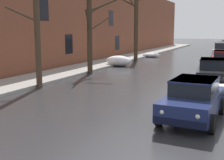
{
  "coord_description": "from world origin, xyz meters",
  "views": [
    {
      "loc": [
        4.8,
        -2.55,
        3.1
      ],
      "look_at": [
        -0.67,
        9.69,
        0.82
      ],
      "focal_mm": 48.09,
      "sensor_mm": 36.0,
      "label": 1
    }
  ],
  "objects_px": {
    "bare_tree_second_along_sidewalk": "(36,17)",
    "sedan_black_parked_kerbside_close": "(213,71)",
    "sedan_darkblue_approaching_near_lane": "(193,98)",
    "bare_tree_far_down_block": "(135,21)",
    "sedan_red_parked_kerbside_mid": "(224,59)",
    "bare_tree_mid_block": "(91,34)"
  },
  "relations": [
    {
      "from": "bare_tree_mid_block",
      "to": "sedan_black_parked_kerbside_close",
      "type": "distance_m",
      "value": 8.58
    },
    {
      "from": "bare_tree_second_along_sidewalk",
      "to": "sedan_darkblue_approaching_near_lane",
      "type": "distance_m",
      "value": 9.29
    },
    {
      "from": "bare_tree_mid_block",
      "to": "bare_tree_second_along_sidewalk",
      "type": "bearing_deg",
      "value": -90.68
    },
    {
      "from": "bare_tree_second_along_sidewalk",
      "to": "sedan_darkblue_approaching_near_lane",
      "type": "height_order",
      "value": "bare_tree_second_along_sidewalk"
    },
    {
      "from": "bare_tree_second_along_sidewalk",
      "to": "bare_tree_far_down_block",
      "type": "xyz_separation_m",
      "value": [
        -0.08,
        15.39,
        0.12
      ]
    },
    {
      "from": "bare_tree_mid_block",
      "to": "bare_tree_far_down_block",
      "type": "relative_size",
      "value": 0.73
    },
    {
      "from": "bare_tree_far_down_block",
      "to": "sedan_black_parked_kerbside_close",
      "type": "relative_size",
      "value": 1.64
    },
    {
      "from": "sedan_darkblue_approaching_near_lane",
      "to": "sedan_red_parked_kerbside_mid",
      "type": "relative_size",
      "value": 0.9
    },
    {
      "from": "sedan_red_parked_kerbside_mid",
      "to": "sedan_black_parked_kerbside_close",
      "type": "bearing_deg",
      "value": -90.46
    },
    {
      "from": "bare_tree_second_along_sidewalk",
      "to": "sedan_red_parked_kerbside_mid",
      "type": "distance_m",
      "value": 15.37
    },
    {
      "from": "sedan_darkblue_approaching_near_lane",
      "to": "bare_tree_far_down_block",
      "type": "bearing_deg",
      "value": 115.59
    },
    {
      "from": "bare_tree_mid_block",
      "to": "bare_tree_far_down_block",
      "type": "bearing_deg",
      "value": 90.9
    },
    {
      "from": "sedan_darkblue_approaching_near_lane",
      "to": "sedan_black_parked_kerbside_close",
      "type": "distance_m",
      "value": 7.55
    },
    {
      "from": "bare_tree_mid_block",
      "to": "sedan_darkblue_approaching_near_lane",
      "type": "bearing_deg",
      "value": -44.52
    },
    {
      "from": "bare_tree_second_along_sidewalk",
      "to": "sedan_black_parked_kerbside_close",
      "type": "xyz_separation_m",
      "value": [
        8.37,
        5.12,
        -2.98
      ]
    },
    {
      "from": "sedan_darkblue_approaching_near_lane",
      "to": "bare_tree_mid_block",
      "type": "bearing_deg",
      "value": 135.48
    },
    {
      "from": "sedan_darkblue_approaching_near_lane",
      "to": "sedan_black_parked_kerbside_close",
      "type": "xyz_separation_m",
      "value": [
        -0.08,
        7.55,
        0.0
      ]
    },
    {
      "from": "sedan_darkblue_approaching_near_lane",
      "to": "sedan_red_parked_kerbside_mid",
      "type": "xyz_separation_m",
      "value": [
        -0.03,
        14.93,
        0.0
      ]
    },
    {
      "from": "bare_tree_far_down_block",
      "to": "sedan_red_parked_kerbside_mid",
      "type": "height_order",
      "value": "bare_tree_far_down_block"
    },
    {
      "from": "bare_tree_far_down_block",
      "to": "sedan_black_parked_kerbside_close",
      "type": "bearing_deg",
      "value": -50.54
    },
    {
      "from": "sedan_black_parked_kerbside_close",
      "to": "sedan_red_parked_kerbside_mid",
      "type": "bearing_deg",
      "value": 89.54
    },
    {
      "from": "bare_tree_second_along_sidewalk",
      "to": "bare_tree_mid_block",
      "type": "distance_m",
      "value": 5.89
    }
  ]
}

